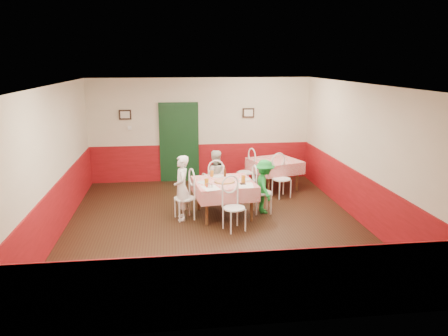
{
  "coord_description": "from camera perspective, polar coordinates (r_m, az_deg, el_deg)",
  "views": [
    {
      "loc": [
        -0.86,
        -8.27,
        3.23
      ],
      "look_at": [
        0.26,
        0.52,
        1.05
      ],
      "focal_mm": 35.0,
      "sensor_mm": 36.0,
      "label": 1
    }
  ],
  "objects": [
    {
      "name": "chair_far",
      "position": [
        10.08,
        -1.13,
        -2.19
      ],
      "size": [
        0.42,
        0.42,
        0.9
      ],
      "primitive_type": null,
      "rotation": [
        0.0,
        0.0,
        3.14
      ],
      "color": "white",
      "rests_on": "ground"
    },
    {
      "name": "diner_left",
      "position": [
        9.06,
        -5.55,
        -2.6
      ],
      "size": [
        0.34,
        0.51,
        1.36
      ],
      "primitive_type": "imported",
      "rotation": [
        0.0,
        0.0,
        -1.54
      ],
      "color": "gray",
      "rests_on": "ground"
    },
    {
      "name": "wainscot_left",
      "position": [
        8.97,
        -20.65,
        -4.83
      ],
      "size": [
        0.03,
        7.0,
        1.0
      ],
      "primitive_type": "cube",
      "color": "maroon",
      "rests_on": "ground"
    },
    {
      "name": "main_table",
      "position": [
        9.31,
        0.0,
        -4.04
      ],
      "size": [
        1.35,
        1.35,
        0.77
      ],
      "primitive_type": "cube",
      "rotation": [
        0.0,
        0.0,
        0.11
      ],
      "color": "red",
      "rests_on": "ground"
    },
    {
      "name": "wainscot_right",
      "position": [
        9.52,
        16.96,
        -3.46
      ],
      "size": [
        0.03,
        7.0,
        1.0
      ],
      "primitive_type": "cube",
      "color": "maroon",
      "rests_on": "ground"
    },
    {
      "name": "glass_c",
      "position": [
        9.55,
        -1.59,
        -0.75
      ],
      "size": [
        0.08,
        0.08,
        0.14
      ],
      "primitive_type": "cylinder",
      "rotation": [
        0.0,
        0.0,
        0.11
      ],
      "color": "#BF7219",
      "rests_on": "main_table"
    },
    {
      "name": "plate_far",
      "position": [
        9.56,
        -0.74,
        -1.1
      ],
      "size": [
        0.28,
        0.28,
        0.01
      ],
      "primitive_type": "cylinder",
      "rotation": [
        0.0,
        0.0,
        0.11
      ],
      "color": "white",
      "rests_on": "main_table"
    },
    {
      "name": "shaker_b",
      "position": [
        8.7,
        -1.58,
        -2.37
      ],
      "size": [
        0.04,
        0.04,
        0.09
      ],
      "primitive_type": "cylinder",
      "rotation": [
        0.0,
        0.0,
        0.11
      ],
      "color": "silver",
      "rests_on": "main_table"
    },
    {
      "name": "chair_right",
      "position": [
        9.51,
        4.99,
        -3.22
      ],
      "size": [
        0.44,
        0.44,
        0.9
      ],
      "primitive_type": null,
      "rotation": [
        0.0,
        0.0,
        1.61
      ],
      "color": "white",
      "rests_on": "ground"
    },
    {
      "name": "pizza",
      "position": [
        9.14,
        0.07,
        -1.76
      ],
      "size": [
        0.46,
        0.46,
        0.03
      ],
      "primitive_type": "cylinder",
      "rotation": [
        0.0,
        0.0,
        0.11
      ],
      "color": "#B74723",
      "rests_on": "main_table"
    },
    {
      "name": "chair_near",
      "position": [
        8.5,
        1.35,
        -5.26
      ],
      "size": [
        0.54,
        0.54,
        0.9
      ],
      "primitive_type": null,
      "rotation": [
        0.0,
        0.0,
        0.36
      ],
      "color": "white",
      "rests_on": "ground"
    },
    {
      "name": "shaker_a",
      "position": [
        8.72,
        -1.96,
        -2.33
      ],
      "size": [
        0.04,
        0.04,
        0.09
      ],
      "primitive_type": "cylinder",
      "rotation": [
        0.0,
        0.0,
        0.11
      ],
      "color": "silver",
      "rests_on": "main_table"
    },
    {
      "name": "chair_left",
      "position": [
        9.13,
        -5.2,
        -3.96
      ],
      "size": [
        0.52,
        0.52,
        0.9
      ],
      "primitive_type": null,
      "rotation": [
        0.0,
        0.0,
        -1.31
      ],
      "color": "white",
      "rests_on": "ground"
    },
    {
      "name": "floor",
      "position": [
        8.92,
        -1.23,
        -7.41
      ],
      "size": [
        7.0,
        7.0,
        0.0
      ],
      "primitive_type": "plane",
      "color": "black",
      "rests_on": "ground"
    },
    {
      "name": "shaker_c",
      "position": [
        8.75,
        -2.24,
        -2.28
      ],
      "size": [
        0.04,
        0.04,
        0.09
      ],
      "primitive_type": "cylinder",
      "rotation": [
        0.0,
        0.0,
        0.11
      ],
      "color": "#B23319",
      "rests_on": "main_table"
    },
    {
      "name": "chair_second_b",
      "position": [
        10.63,
        7.55,
        -1.45
      ],
      "size": [
        0.53,
        0.53,
        0.9
      ],
      "primitive_type": null,
      "rotation": [
        0.0,
        0.0,
        0.32
      ],
      "color": "white",
      "rests_on": "ground"
    },
    {
      "name": "thermostat",
      "position": [
        11.89,
        -12.22,
        5.15
      ],
      "size": [
        0.1,
        0.03,
        0.1
      ],
      "primitive_type": "cube",
      "color": "white",
      "rests_on": "back_wall"
    },
    {
      "name": "menu_left",
      "position": [
        8.73,
        -1.77,
        -2.62
      ],
      "size": [
        0.39,
        0.46,
        0.0
      ],
      "primitive_type": "cube",
      "rotation": [
        0.0,
        0.0,
        0.25
      ],
      "color": "white",
      "rests_on": "main_table"
    },
    {
      "name": "picture_left",
      "position": [
        11.86,
        -12.79,
        6.8
      ],
      "size": [
        0.32,
        0.03,
        0.26
      ],
      "primitive_type": "cube",
      "color": "black",
      "rests_on": "back_wall"
    },
    {
      "name": "wainscot_front",
      "position": [
        5.58,
        2.64,
        -15.52
      ],
      "size": [
        6.0,
        0.03,
        1.0
      ],
      "primitive_type": "cube",
      "color": "maroon",
      "rests_on": "ground"
    },
    {
      "name": "door",
      "position": [
        11.93,
        -5.87,
        3.22
      ],
      "size": [
        0.96,
        0.06,
        2.1
      ],
      "primitive_type": "cube",
      "color": "black",
      "rests_on": "ground"
    },
    {
      "name": "back_wall",
      "position": [
        11.94,
        -3.03,
        4.99
      ],
      "size": [
        6.0,
        0.1,
        2.8
      ],
      "primitive_type": "cube",
      "color": "beige",
      "rests_on": "ground"
    },
    {
      "name": "picture_right",
      "position": [
        12.0,
        3.21,
        7.2
      ],
      "size": [
        0.32,
        0.03,
        0.26
      ],
      "primitive_type": "cube",
      "color": "black",
      "rests_on": "back_wall"
    },
    {
      "name": "left_wall",
      "position": [
        8.74,
        -21.24,
        0.78
      ],
      "size": [
        0.1,
        7.0,
        2.8
      ],
      "primitive_type": "cube",
      "color": "beige",
      "rests_on": "ground"
    },
    {
      "name": "diner_far",
      "position": [
        10.08,
        -1.2,
        -1.15
      ],
      "size": [
        0.62,
        0.48,
        1.25
      ],
      "primitive_type": "imported",
      "rotation": [
        0.0,
        0.0,
        3.16
      ],
      "color": "gray",
      "rests_on": "ground"
    },
    {
      "name": "plate_right",
      "position": [
        9.32,
        2.66,
        -1.52
      ],
      "size": [
        0.28,
        0.28,
        0.01
      ],
      "primitive_type": "cylinder",
      "rotation": [
        0.0,
        0.0,
        0.11
      ],
      "color": "white",
      "rests_on": "main_table"
    },
    {
      "name": "wallet",
      "position": [
        8.99,
        2.46,
        -2.07
      ],
      "size": [
        0.12,
        0.1,
        0.02
      ],
      "primitive_type": "cube",
      "rotation": [
        0.0,
        0.0,
        0.11
      ],
      "color": "black",
      "rests_on": "main_table"
    },
    {
      "name": "ceiling",
      "position": [
        8.33,
        -1.33,
        10.86
      ],
      "size": [
        7.0,
        7.0,
        0.0
      ],
      "primitive_type": "plane",
      "color": "white",
      "rests_on": "back_wall"
    },
    {
      "name": "glass_a",
      "position": [
        8.85,
        -2.29,
        -1.89
      ],
      "size": [
        0.09,
        0.09,
        0.15
      ],
      "primitive_type": "cylinder",
      "rotation": [
        0.0,
        0.0,
        0.11
      ],
      "color": "#BF7219",
      "rests_on": "main_table"
    },
    {
      "name": "wainscot_back",
      "position": [
        12.1,
        -2.97,
        0.77
      ],
      "size": [
        6.0,
        0.03,
        1.0
      ],
      "primitive_type": "cube",
      "color": "maroon",
      "rests_on": "ground"
    },
    {
      "name": "right_wall",
      "position": [
        9.31,
        17.43,
        1.84
      ],
      "size": [
        0.1,
        7.0,
        2.8
      ],
      "primitive_type": "cube",
      "color": "beige",
      "rests_on": "ground"
    },
    {
      "name": "plate_left",
      "position": [
        9.1,
        -2.7,
        -1.9
      ],
      "size": [
        0.28,
        0.28,
        0.01
      ],
      "primitive_type": "cylinder",
      "rotation": [
        0.0,
        0.0,
        0.11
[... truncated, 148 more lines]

